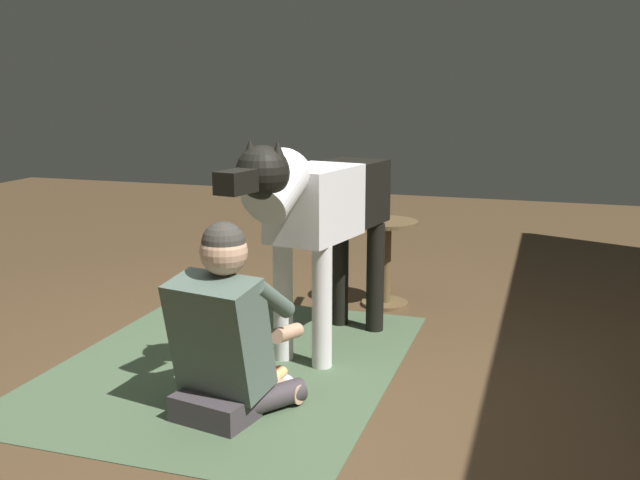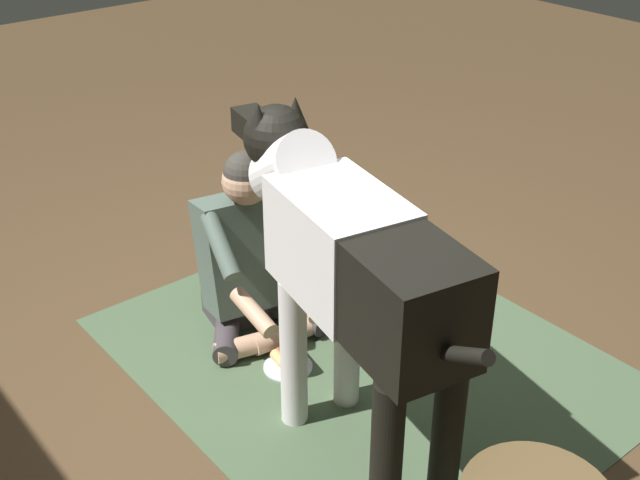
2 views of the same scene
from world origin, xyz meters
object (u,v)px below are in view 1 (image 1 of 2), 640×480
Objects in this scene: large_dog at (320,210)px; hot_dog_on_plate at (272,378)px; round_side_table at (386,255)px; person_sitting_on_floor at (226,336)px.

hot_dog_on_plate is at bearing -11.17° from large_dog.
round_side_table is (-0.95, 0.15, -0.46)m from large_dog.
large_dog reaches higher than round_side_table.
hot_dog_on_plate is (-0.36, 0.07, -0.34)m from person_sitting_on_floor.
round_side_table is at bearing 169.88° from person_sitting_on_floor.
large_dog reaches higher than hot_dog_on_plate.
large_dog is at bearing 168.83° from person_sitting_on_floor.
large_dog is 0.92m from hot_dog_on_plate.
large_dog is 2.77× the size of round_side_table.
person_sitting_on_floor is at bearing -11.17° from hot_dog_on_plate.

